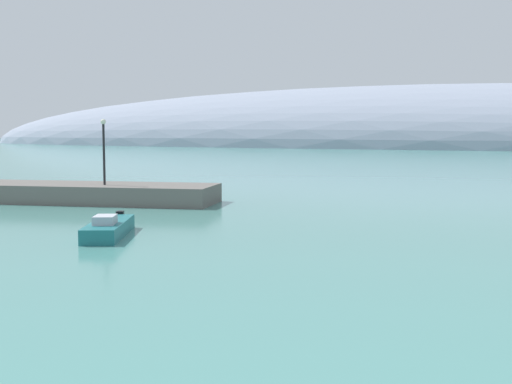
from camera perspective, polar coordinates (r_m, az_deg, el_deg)
breakwater_rocks at (r=48.55m, az=-19.22°, el=0.01°), size 27.14×10.44×1.27m
distant_ridge at (r=202.62m, az=12.94°, el=3.91°), size 314.36×70.43×36.69m
motorboat_teal_foreground at (r=31.46m, az=-12.76°, el=-3.08°), size 3.66×5.73×1.08m
harbor_lamp_post at (r=45.11m, az=-13.17°, el=4.06°), size 0.36×0.36×4.44m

